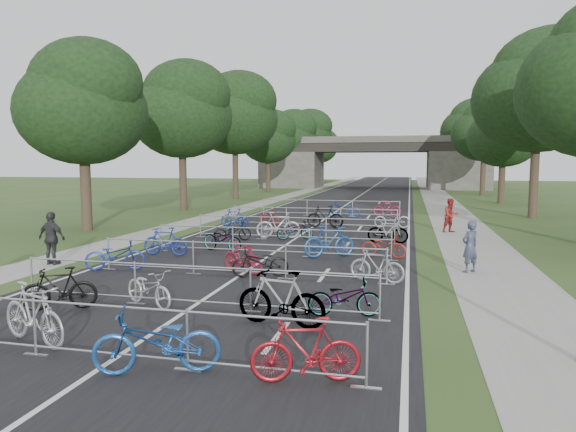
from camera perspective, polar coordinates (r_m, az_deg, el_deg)
name	(u,v)px	position (r m, az deg, el deg)	size (l,w,h in m)	color
ground	(109,363)	(10.14, -19.24, -15.15)	(200.00, 200.00, 0.00)	#2E4D21
road	(362,194)	(58.27, 8.23, 2.40)	(11.00, 140.00, 0.01)	black
sidewalk_right	(436,195)	(58.11, 16.12, 2.22)	(3.00, 140.00, 0.01)	gray
sidewalk_left	(297,193)	(59.41, 1.00, 2.53)	(2.00, 140.00, 0.01)	gray
lane_markings	(362,194)	(58.27, 8.23, 2.40)	(0.12, 140.00, 0.00)	silver
overpass_bridge	(372,163)	(73.11, 9.34, 5.87)	(31.00, 8.00, 7.05)	#43413C
tree_left_0	(83,106)	(29.20, -21.79, 11.25)	(6.72, 6.72, 10.25)	#33261C
tree_left_1	(182,112)	(39.68, -11.65, 11.23)	(7.56, 7.56, 11.53)	#33261C
tree_right_1	(540,94)	(36.96, 26.24, 12.07)	(8.18, 8.18, 12.47)	#33261C
tree_left_2	(236,115)	(50.85, -5.84, 11.06)	(8.40, 8.40, 12.81)	#33261C
tree_right_2	(505,135)	(48.56, 22.97, 8.30)	(6.16, 6.16, 9.39)	#33261C
tree_left_3	(269,138)	(62.18, -2.15, 8.66)	(6.72, 6.72, 10.25)	#33261C
tree_right_3	(486,132)	(60.46, 21.12, 8.75)	(7.17, 7.17, 10.93)	#33261C
tree_left_4	(291,136)	(73.84, 0.37, 8.87)	(7.56, 7.56, 11.53)	#33261C
tree_right_4	(473,129)	(72.41, 19.87, 9.05)	(8.18, 8.18, 12.47)	#33261C
tree_left_5	(308,135)	(85.60, 2.20, 9.02)	(8.40, 8.40, 12.81)	#33261C
tree_right_5	(463,147)	(84.26, 18.90, 7.27)	(6.16, 6.16, 9.39)	#33261C
tree_left_6	(320,147)	(97.32, 3.58, 7.69)	(6.72, 6.72, 10.25)	#33261C
tree_right_6	(457,143)	(96.24, 18.24, 7.68)	(7.17, 7.17, 10.93)	#33261C
barrier_row_0	(108,333)	(9.96, -19.36, -12.21)	(9.70, 0.08, 1.10)	#ABAEB4
barrier_row_1	(191,286)	(13.01, -10.70, -7.69)	(9.70, 0.08, 1.10)	#ABAEB4
barrier_row_2	(238,260)	(16.28, -5.52, -4.84)	(9.70, 0.08, 1.10)	#ABAEB4
barrier_row_3	(270,242)	(19.86, -1.97, -2.85)	(9.70, 0.08, 1.10)	#ABAEB4
barrier_row_4	(293,229)	(23.71, 0.58, -1.41)	(9.70, 0.08, 1.10)	#ABAEB4
barrier_row_5	(313,217)	(28.57, 2.80, -0.15)	(9.70, 0.08, 1.10)	#ABAEB4
barrier_row_6	(330,208)	(34.46, 4.64, 0.89)	(9.70, 0.08, 1.10)	#ABAEB4
bike_1	(33,315)	(11.45, -26.45, -9.78)	(0.57, 2.03, 1.22)	#A5A5AD
bike_2	(157,342)	(9.21, -14.38, -13.45)	(0.75, 2.15, 1.13)	#1B4A94
bike_3	(306,351)	(8.63, 1.99, -14.71)	(0.52, 1.83, 1.10)	maroon
bike_4	(59,289)	(13.78, -24.06, -7.41)	(0.50, 1.76, 1.06)	black
bike_5	(149,288)	(13.37, -15.20, -7.74)	(0.63, 1.80, 0.95)	#AAABB1
bike_6	(281,299)	(11.38, -0.78, -9.17)	(0.59, 2.07, 1.25)	#ABAEB4
bike_7	(345,298)	(12.18, 6.30, -9.03)	(0.60, 1.72, 0.90)	#ABAEB4
bike_8	(115,255)	(18.07, -18.65, -4.18)	(0.67, 1.93, 1.01)	navy
bike_9	(242,258)	(16.75, -5.10, -4.66)	(0.48, 1.69, 1.02)	maroon
bike_10	(260,262)	(16.17, -3.08, -5.17)	(0.62, 1.79, 0.94)	black
bike_11	(377,266)	(15.67, 9.86, -5.45)	(0.48, 1.71, 1.03)	#999BA0
bike_12	(165,242)	(20.32, -13.47, -2.79)	(0.52, 1.85, 1.11)	navy
bike_13	(222,239)	(20.89, -7.31, -2.58)	(0.67, 1.91, 1.00)	#ABAEB4
bike_14	(329,242)	(19.49, 4.61, -2.87)	(0.57, 2.01, 1.21)	#1B4B98
bike_15	(384,246)	(19.70, 10.59, -3.31)	(0.60, 1.71, 0.90)	maroon
bike_16	(233,231)	(23.59, -6.18, -1.71)	(0.60, 1.71, 0.90)	black
bike_17	(278,225)	(24.26, -1.09, -1.04)	(0.59, 2.09, 1.26)	#A4A2AA
bike_18	(295,230)	(23.85, 0.78, -1.57)	(0.61, 1.75, 0.92)	#ABAEB4
bike_19	(388,231)	(23.23, 11.03, -1.68)	(0.51, 1.81, 1.09)	#ABAEB4
bike_20	(235,218)	(28.86, -5.93, -0.19)	(0.48, 1.69, 1.01)	navy
bike_21	(269,217)	(29.69, -2.12, -0.09)	(0.60, 1.72, 0.90)	maroon
bike_22	(325,217)	(28.26, 4.15, -0.08)	(0.58, 2.05, 1.23)	black
bike_23	(392,219)	(28.69, 11.49, -0.31)	(0.67, 1.93, 1.01)	#929499
bike_26	(344,210)	(33.41, 6.25, 0.72)	(0.73, 2.09, 1.10)	navy
bike_27	(387,208)	(34.84, 10.97, 0.85)	(0.51, 1.80, 1.08)	maroon
pedestrian_a	(470,247)	(17.76, 19.57, -3.25)	(0.62, 0.41, 1.70)	#34384E
pedestrian_b	(451,216)	(27.56, 17.65, 0.04)	(0.85, 0.66, 1.75)	maroon
pedestrian_c	(52,238)	(19.80, -24.76, -2.28)	(1.10, 0.46, 1.88)	#292A2C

